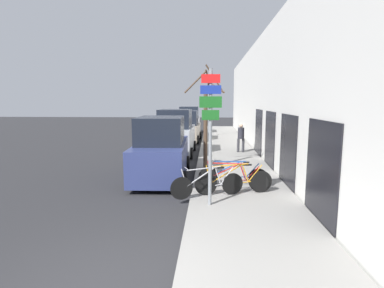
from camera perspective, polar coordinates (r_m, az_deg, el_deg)
ground_plane at (r=15.85m, az=-2.35°, el=-2.74°), size 80.00×80.00×0.00m
sidewalk_curb at (r=18.55m, az=6.53°, el=-0.95°), size 3.20×32.00×0.15m
building_facade at (r=18.41m, az=12.21°, el=8.69°), size 0.23×32.00×6.50m
signpost at (r=8.03m, az=3.52°, el=2.84°), size 0.59×0.12×3.69m
bicycle_0 at (r=9.01m, az=3.01°, el=-7.66°), size 2.16×0.85×0.93m
bicycle_1 at (r=9.39m, az=8.02°, el=-7.01°), size 2.42×0.65×0.95m
bicycle_2 at (r=9.89m, az=7.71°, el=-6.37°), size 2.24×0.75×0.88m
bicycle_3 at (r=10.27m, az=7.91°, el=-5.84°), size 2.27×0.53×0.88m
parked_car_0 at (r=11.70m, az=-5.84°, el=-1.33°), size 2.19×4.66×2.41m
parked_car_1 at (r=16.81m, az=-3.12°, el=1.80°), size 2.13×4.32×2.55m
parked_car_2 at (r=22.21m, az=-0.96°, el=3.08°), size 2.06×4.36×2.31m
parked_car_3 at (r=27.29m, az=-0.52°, el=4.26°), size 2.08×4.63×2.51m
pedestrian_near at (r=16.98m, az=9.30°, el=1.53°), size 0.42×0.35×1.59m
street_tree at (r=12.69m, az=2.74°, el=4.53°), size 1.69×1.09×4.36m
traffic_light at (r=24.68m, az=3.20°, el=8.24°), size 0.20×0.30×4.50m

